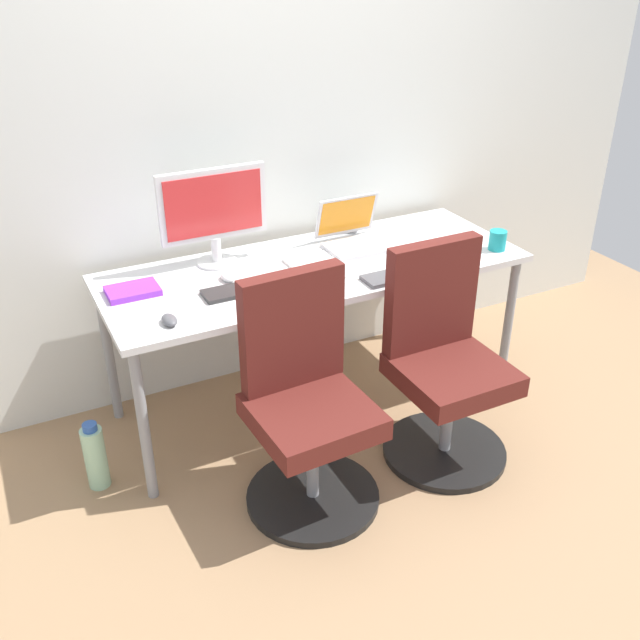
% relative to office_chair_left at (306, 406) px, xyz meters
% --- Properties ---
extents(ground_plane, '(5.28, 5.28, 0.00)m').
position_rel_office_chair_left_xyz_m(ground_plane, '(0.32, 0.56, -0.42)').
color(ground_plane, '#9E7A56').
extents(back_wall, '(4.40, 0.04, 2.60)m').
position_rel_office_chair_left_xyz_m(back_wall, '(0.32, 1.00, 0.88)').
color(back_wall, silver).
rests_on(back_wall, ground).
extents(desk, '(1.89, 0.71, 0.73)m').
position_rel_office_chair_left_xyz_m(desk, '(0.32, 0.56, 0.25)').
color(desk, silver).
rests_on(desk, ground).
extents(office_chair_left, '(0.54, 0.54, 0.94)m').
position_rel_office_chair_left_xyz_m(office_chair_left, '(0.00, 0.00, 0.00)').
color(office_chair_left, black).
rests_on(office_chair_left, ground).
extents(office_chair_right, '(0.54, 0.54, 0.94)m').
position_rel_office_chair_left_xyz_m(office_chair_right, '(0.65, 0.00, 0.00)').
color(office_chair_right, black).
rests_on(office_chair_right, ground).
extents(water_bottle_on_floor, '(0.09, 0.09, 0.31)m').
position_rel_office_chair_left_xyz_m(water_bottle_on_floor, '(-0.76, 0.42, -0.28)').
color(water_bottle_on_floor, '#A5D8B2').
rests_on(water_bottle_on_floor, ground).
extents(desktop_monitor, '(0.48, 0.18, 0.43)m').
position_rel_office_chair_left_xyz_m(desktop_monitor, '(-0.06, 0.78, 0.56)').
color(desktop_monitor, silver).
rests_on(desktop_monitor, desk).
extents(open_laptop, '(0.31, 0.28, 0.22)m').
position_rel_office_chair_left_xyz_m(open_laptop, '(0.59, 0.69, 0.36)').
color(open_laptop, silver).
rests_on(open_laptop, desk).
extents(keyboard_by_monitor, '(0.34, 0.12, 0.02)m').
position_rel_office_chair_left_xyz_m(keyboard_by_monitor, '(-0.06, 0.46, 0.31)').
color(keyboard_by_monitor, '#2D2D2D').
rests_on(keyboard_by_monitor, desk).
extents(keyboard_by_laptop, '(0.34, 0.12, 0.02)m').
position_rel_office_chair_left_xyz_m(keyboard_by_laptop, '(0.59, 0.29, 0.31)').
color(keyboard_by_laptop, '#515156').
rests_on(keyboard_by_laptop, desk).
extents(mouse_by_monitor, '(0.06, 0.10, 0.03)m').
position_rel_office_chair_left_xyz_m(mouse_by_monitor, '(-0.41, 0.32, 0.32)').
color(mouse_by_monitor, '#515156').
rests_on(mouse_by_monitor, desk).
extents(mouse_by_laptop, '(0.06, 0.10, 0.03)m').
position_rel_office_chair_left_xyz_m(mouse_by_laptop, '(-0.08, 0.59, 0.32)').
color(mouse_by_laptop, silver).
rests_on(mouse_by_laptop, desk).
extents(coffee_mug, '(0.08, 0.08, 0.09)m').
position_rel_office_chair_left_xyz_m(coffee_mug, '(1.16, 0.34, 0.35)').
color(coffee_mug, teal).
rests_on(coffee_mug, desk).
extents(pen_cup, '(0.07, 0.07, 0.10)m').
position_rel_office_chair_left_xyz_m(pen_cup, '(0.66, 0.85, 0.36)').
color(pen_cup, slate).
rests_on(pen_cup, desk).
extents(notebook, '(0.21, 0.15, 0.03)m').
position_rel_office_chair_left_xyz_m(notebook, '(-0.47, 0.64, 0.32)').
color(notebook, purple).
rests_on(notebook, desk).
extents(paper_pile, '(0.21, 0.30, 0.01)m').
position_rel_office_chair_left_xyz_m(paper_pile, '(0.31, 0.52, 0.31)').
color(paper_pile, white).
rests_on(paper_pile, desk).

